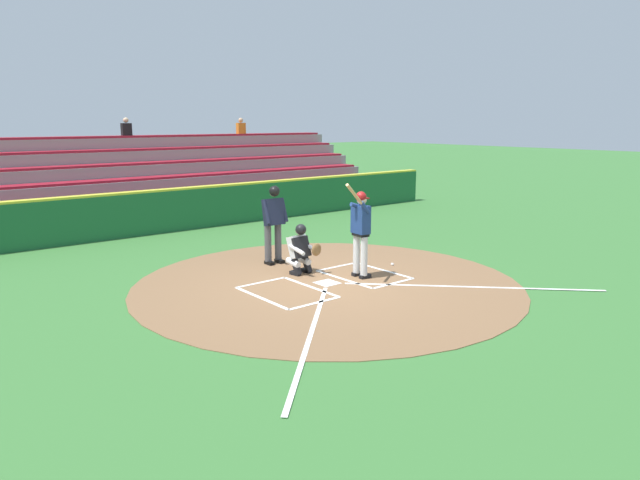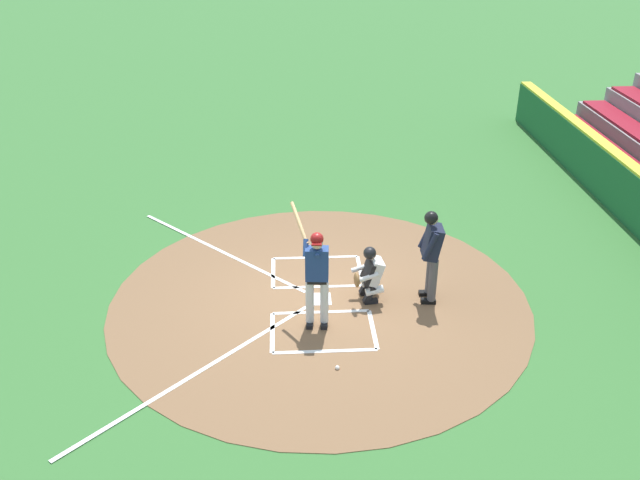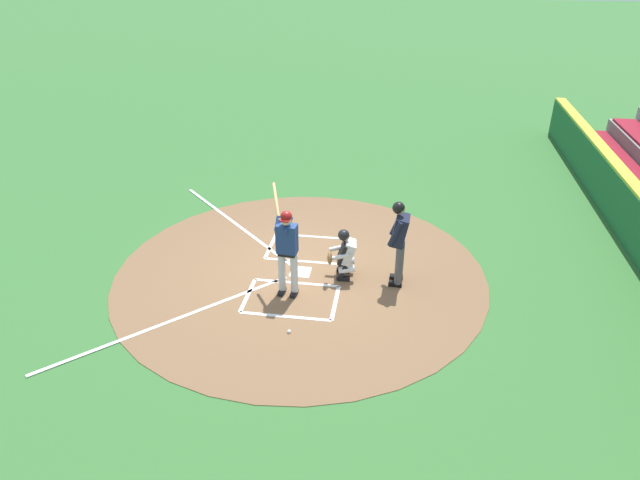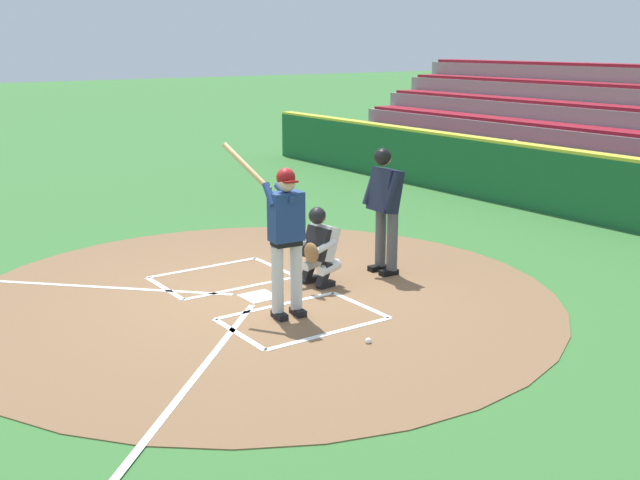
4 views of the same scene
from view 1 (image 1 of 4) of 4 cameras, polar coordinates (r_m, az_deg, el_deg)
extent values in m
plane|color=#387033|center=(12.00, 0.72, -4.34)|extent=(120.00, 120.00, 0.00)
cylinder|color=brown|center=(11.99, 0.72, -4.32)|extent=(8.00, 8.00, 0.01)
cube|color=white|center=(11.99, 0.72, -4.28)|extent=(0.44, 0.44, 0.01)
cube|color=white|center=(13.31, 1.70, -2.66)|extent=(1.20, 0.08, 0.01)
cube|color=white|center=(12.06, 7.33, -4.29)|extent=(1.20, 0.08, 0.01)
cube|color=white|center=(12.27, 2.34, -3.91)|extent=(0.08, 1.80, 0.01)
cube|color=white|center=(13.07, 6.28, -2.99)|extent=(0.08, 1.80, 0.01)
cube|color=white|center=(12.08, -5.87, -4.21)|extent=(1.20, 0.08, 0.01)
cube|color=white|center=(10.69, -0.50, -6.29)|extent=(1.20, 0.08, 0.01)
cube|color=white|center=(11.72, -0.97, -4.66)|extent=(0.08, 1.80, 0.01)
cube|color=white|center=(11.05, -5.89, -5.75)|extent=(0.08, 1.80, 0.01)
cube|color=white|center=(9.19, -0.94, -9.37)|extent=(3.73, 3.73, 0.01)
cube|color=white|center=(12.11, 14.91, -4.52)|extent=(3.73, 3.73, 0.01)
cylinder|color=silver|center=(12.45, 3.65, -1.40)|extent=(0.15, 0.15, 0.84)
cube|color=black|center=(12.58, 3.76, -3.39)|extent=(0.27, 0.14, 0.09)
cylinder|color=silver|center=(12.25, 4.39, -1.62)|extent=(0.15, 0.15, 0.84)
cube|color=black|center=(12.38, 4.50, -3.65)|extent=(0.27, 0.14, 0.09)
cube|color=black|center=(12.25, 4.05, 0.63)|extent=(0.25, 0.36, 0.10)
cube|color=navy|center=(12.19, 4.07, 2.06)|extent=(0.27, 0.42, 0.60)
sphere|color=beige|center=(12.14, 4.17, 3.98)|extent=(0.21, 0.21, 0.21)
sphere|color=maroon|center=(12.12, 4.10, 4.30)|extent=(0.23, 0.23, 0.23)
cube|color=maroon|center=(12.19, 4.50, 4.17)|extent=(0.12, 0.18, 0.02)
cylinder|color=navy|center=(12.13, 3.86, 3.35)|extent=(0.43, 0.13, 0.21)
cylinder|color=navy|center=(11.96, 4.48, 3.23)|extent=(0.27, 0.11, 0.29)
cylinder|color=tan|center=(11.60, 3.50, 4.48)|extent=(0.70, 0.31, 0.53)
cylinder|color=tan|center=(11.94, 4.25, 3.50)|extent=(0.09, 0.10, 0.08)
cube|color=black|center=(12.82, -1.43, -3.08)|extent=(0.15, 0.27, 0.09)
cube|color=black|center=(12.76, -1.31, -2.44)|extent=(0.15, 0.25, 0.37)
cylinder|color=silver|center=(12.81, -1.62, -2.01)|extent=(0.19, 0.38, 0.21)
cube|color=black|center=(12.61, -2.48, -3.34)|extent=(0.15, 0.27, 0.09)
cube|color=black|center=(12.54, -2.36, -2.69)|extent=(0.15, 0.25, 0.37)
cylinder|color=silver|center=(12.59, -2.67, -2.26)|extent=(0.19, 0.38, 0.21)
cube|color=silver|center=(12.63, -2.19, -0.63)|extent=(0.44, 0.40, 0.52)
cube|color=black|center=(12.55, -1.84, -0.70)|extent=(0.44, 0.26, 0.46)
sphere|color=#9E7051|center=(12.50, -1.98, 0.98)|extent=(0.21, 0.21, 0.21)
sphere|color=black|center=(12.49, -1.92, 1.06)|extent=(0.24, 0.24, 0.24)
cylinder|color=silver|center=(12.65, -1.00, -0.69)|extent=(0.14, 0.46, 0.20)
cylinder|color=silver|center=(12.38, -2.32, -0.98)|extent=(0.14, 0.46, 0.20)
ellipsoid|color=brown|center=(12.52, -0.35, -0.97)|extent=(0.29, 0.13, 0.28)
cylinder|color=#4C4C51|center=(13.64, -4.19, -0.19)|extent=(0.16, 0.16, 0.86)
cube|color=black|center=(13.70, -4.04, -2.13)|extent=(0.14, 0.29, 0.09)
cylinder|color=#4C4C51|center=(13.50, -5.19, -0.34)|extent=(0.16, 0.16, 0.86)
cube|color=black|center=(13.56, -5.04, -2.29)|extent=(0.14, 0.29, 0.09)
cube|color=#191E33|center=(13.40, -4.64, 2.80)|extent=(0.46, 0.38, 0.66)
sphere|color=tan|center=(13.30, -4.59, 4.78)|extent=(0.22, 0.22, 0.22)
sphere|color=black|center=(13.28, -4.54, 4.86)|extent=(0.25, 0.25, 0.25)
cylinder|color=#191E33|center=(13.46, -3.60, 2.99)|extent=(0.11, 0.29, 0.56)
cylinder|color=#191E33|center=(13.21, -5.35, 2.79)|extent=(0.11, 0.29, 0.56)
sphere|color=white|center=(13.52, 7.19, -2.42)|extent=(0.07, 0.07, 0.07)
cube|color=#1E6033|center=(18.13, -14.68, 2.80)|extent=(22.00, 0.36, 1.25)
cube|color=yellow|center=(18.05, -14.79, 4.86)|extent=(22.00, 0.32, 0.06)
cube|color=gray|center=(19.12, -15.91, 1.97)|extent=(20.00, 0.85, 0.45)
cube|color=maroon|center=(19.08, -15.96, 2.75)|extent=(19.60, 0.72, 0.08)
cube|color=gray|center=(19.86, -16.93, 2.92)|extent=(20.00, 0.85, 0.90)
cube|color=maroon|center=(19.80, -17.01, 4.32)|extent=(19.60, 0.72, 0.08)
cube|color=gray|center=(20.62, -17.88, 3.80)|extent=(20.00, 0.85, 1.35)
cube|color=maroon|center=(20.54, -18.00, 5.77)|extent=(19.60, 0.72, 0.08)
cube|color=gray|center=(21.38, -18.76, 4.62)|extent=(20.00, 0.85, 1.80)
cube|color=maroon|center=(21.29, -18.92, 7.13)|extent=(19.60, 0.72, 0.08)
cube|color=gray|center=(22.15, -19.58, 5.38)|extent=(20.00, 0.85, 2.25)
cube|color=maroon|center=(22.06, -19.79, 8.38)|extent=(19.60, 0.72, 0.08)
cube|color=gray|center=(22.93, -20.35, 6.08)|extent=(20.00, 0.85, 2.70)
cube|color=maroon|center=(22.85, -20.60, 9.55)|extent=(19.60, 0.72, 0.08)
cube|color=orange|center=(25.29, -7.86, 10.93)|extent=(0.36, 0.22, 0.46)
sphere|color=tan|center=(25.28, -7.88, 11.70)|extent=(0.20, 0.20, 0.20)
cube|color=black|center=(21.59, -3.05, 4.91)|extent=(0.36, 0.22, 0.46)
sphere|color=#9E7051|center=(21.55, -3.06, 5.81)|extent=(0.20, 0.20, 0.20)
cube|color=#284C9E|center=(20.26, -8.62, 4.35)|extent=(0.36, 0.22, 0.46)
sphere|color=brown|center=(20.22, -8.65, 5.30)|extent=(0.20, 0.20, 0.20)
cube|color=black|center=(23.07, -18.67, 10.37)|extent=(0.36, 0.22, 0.46)
sphere|color=beige|center=(23.07, -18.73, 11.21)|extent=(0.20, 0.20, 0.20)
cube|color=yellow|center=(18.02, -24.93, 2.47)|extent=(0.36, 0.22, 0.46)
sphere|color=beige|center=(17.98, -25.03, 3.54)|extent=(0.20, 0.20, 0.20)
camera|label=2|loc=(20.42, 28.07, 20.85)|focal=37.76mm
camera|label=3|loc=(21.02, 20.42, 19.78)|focal=31.84mm
camera|label=4|loc=(16.37, 37.67, 9.36)|focal=43.26mm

